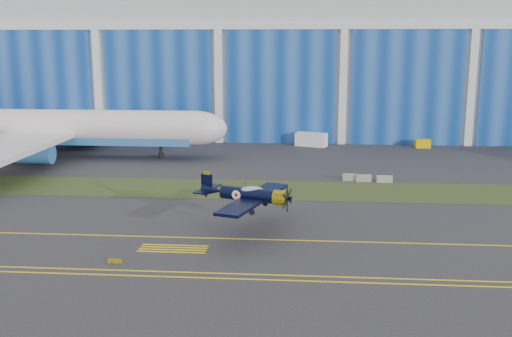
# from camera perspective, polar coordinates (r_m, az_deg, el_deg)

# --- Properties ---
(ground) EXTENTS (260.00, 260.00, 0.00)m
(ground) POSITION_cam_1_polar(r_m,az_deg,el_deg) (60.27, 10.88, -5.40)
(ground) COLOR #333136
(ground) RESTS_ON ground
(grass_median) EXTENTS (260.00, 10.00, 0.02)m
(grass_median) POSITION_cam_1_polar(r_m,az_deg,el_deg) (73.69, 9.73, -2.17)
(grass_median) COLOR #475128
(grass_median) RESTS_ON ground
(hangar) EXTENTS (220.00, 45.70, 30.00)m
(hangar) POSITION_cam_1_polar(r_m,az_deg,el_deg) (129.21, 7.72, 10.55)
(hangar) COLOR silver
(hangar) RESTS_ON ground
(taxiway_centreline) EXTENTS (200.00, 0.20, 0.02)m
(taxiway_centreline) POSITION_cam_1_polar(r_m,az_deg,el_deg) (55.54, 11.43, -6.91)
(taxiway_centreline) COLOR yellow
(taxiway_centreline) RESTS_ON ground
(edge_line_near) EXTENTS (80.00, 0.20, 0.02)m
(edge_line_near) POSITION_cam_1_polar(r_m,az_deg,el_deg) (46.72, 12.79, -10.64)
(edge_line_near) COLOR yellow
(edge_line_near) RESTS_ON ground
(edge_line_far) EXTENTS (80.00, 0.20, 0.02)m
(edge_line_far) POSITION_cam_1_polar(r_m,az_deg,el_deg) (47.63, 12.62, -10.19)
(edge_line_far) COLOR yellow
(edge_line_far) RESTS_ON ground
(hold_short_ladder) EXTENTS (6.00, 2.40, 0.02)m
(hold_short_ladder) POSITION_cam_1_polar(r_m,az_deg,el_deg) (53.39, -7.89, -7.56)
(hold_short_ladder) COLOR yellow
(hold_short_ladder) RESTS_ON ground
(guard_board_left) EXTENTS (1.20, 0.15, 0.35)m
(guard_board_left) POSITION_cam_1_polar(r_m,az_deg,el_deg) (50.82, -13.31, -8.59)
(guard_board_left) COLOR yellow
(guard_board_left) RESTS_ON ground
(warbird) EXTENTS (13.62, 14.98, 3.68)m
(warbird) POSITION_cam_1_polar(r_m,az_deg,el_deg) (56.10, -0.74, -2.48)
(warbird) COLOR black
(warbird) RESTS_ON ground
(jetliner) EXTENTS (61.39, 52.14, 21.34)m
(jetliner) POSITION_cam_1_polar(r_m,az_deg,el_deg) (98.70, -18.89, 7.17)
(jetliner) COLOR silver
(jetliner) RESTS_ON ground
(shipping_container) EXTENTS (5.80, 3.80, 2.33)m
(shipping_container) POSITION_cam_1_polar(r_m,az_deg,el_deg) (105.02, 5.29, 2.77)
(shipping_container) COLOR white
(shipping_container) RESTS_ON ground
(tug) EXTENTS (2.58, 1.71, 1.45)m
(tug) POSITION_cam_1_polar(r_m,az_deg,el_deg) (106.88, 15.58, 2.30)
(tug) COLOR #DCBD01
(tug) RESTS_ON ground
(barrier_a) EXTENTS (2.06, 0.87, 0.90)m
(barrier_a) POSITION_cam_1_polar(r_m,az_deg,el_deg) (79.22, 8.99, -0.84)
(barrier_a) COLOR gray
(barrier_a) RESTS_ON ground
(barrier_b) EXTENTS (2.05, 0.81, 0.90)m
(barrier_b) POSITION_cam_1_polar(r_m,az_deg,el_deg) (79.02, 10.21, -0.91)
(barrier_b) COLOR gray
(barrier_b) RESTS_ON ground
(barrier_c) EXTENTS (2.01, 0.64, 0.90)m
(barrier_c) POSITION_cam_1_polar(r_m,az_deg,el_deg) (78.99, 12.14, -0.99)
(barrier_c) COLOR #95998B
(barrier_c) RESTS_ON ground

